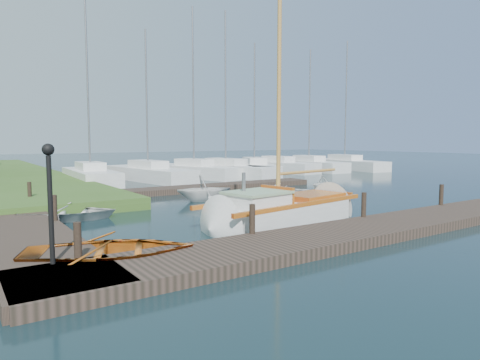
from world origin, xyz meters
TOP-DOWN VIEW (x-y plane):
  - ground at (0.00, 0.00)m, footprint 160.00×160.00m
  - near_dock at (0.00, -6.00)m, footprint 18.00×2.20m
  - left_dock at (-8.00, 2.00)m, footprint 2.20×18.00m
  - far_dock at (2.00, 6.50)m, footprint 14.00×1.60m
  - pontoon at (10.00, 16.00)m, footprint 30.00×1.60m
  - mooring_post_0 at (-7.50, -5.00)m, footprint 0.16×0.16m
  - mooring_post_1 at (-3.00, -5.00)m, footprint 0.16×0.16m
  - mooring_post_2 at (1.50, -5.00)m, footprint 0.16×0.16m
  - mooring_post_3 at (6.00, -5.00)m, footprint 0.16×0.16m
  - mooring_post_4 at (-7.00, 0.00)m, footprint 0.16×0.16m
  - mooring_post_5 at (-7.00, 5.00)m, footprint 0.16×0.16m
  - lamp_post at (-8.00, -5.00)m, footprint 0.24×0.24m
  - sailboat at (-0.26, -3.13)m, footprint 7.37×3.04m
  - dinghy at (-6.71, -4.66)m, footprint 4.53×3.94m
  - tender_a at (-6.26, 1.58)m, footprint 3.85×3.32m
  - tender_b at (-0.04, 2.88)m, footprint 2.97×2.72m
  - tender_c at (3.13, 1.11)m, footprint 4.90×4.25m
  - tender_d at (7.38, 2.63)m, footprint 2.15×1.93m
  - marina_boat_0 at (-2.21, 13.82)m, footprint 2.54×7.68m
  - marina_boat_1 at (1.66, 13.76)m, footprint 3.48×9.28m
  - marina_boat_2 at (5.44, 14.13)m, footprint 4.34×8.46m
  - marina_boat_3 at (7.87, 13.55)m, footprint 3.85×9.81m
  - marina_boat_4 at (10.70, 13.69)m, footprint 5.01×8.20m
  - marina_boat_5 at (14.13, 14.87)m, footprint 3.27×8.01m
  - marina_boat_6 at (17.47, 14.54)m, footprint 2.43×8.33m
  - marina_boat_7 at (21.81, 14.17)m, footprint 3.26×9.84m

SIDE VIEW (x-z plane):
  - ground at x=0.00m, z-range 0.00..0.00m
  - near_dock at x=0.00m, z-range 0.00..0.30m
  - left_dock at x=-8.00m, z-range 0.00..0.30m
  - far_dock at x=2.00m, z-range 0.00..0.30m
  - pontoon at x=10.00m, z-range 0.00..0.30m
  - tender_a at x=-6.26m, z-range 0.00..0.67m
  - sailboat at x=-0.26m, z-range -4.57..5.26m
  - dinghy at x=-6.71m, z-range 0.00..0.78m
  - tender_c at x=3.13m, z-range 0.00..0.85m
  - tender_d at x=7.38m, z-range 0.00..1.01m
  - marina_boat_1 at x=1.66m, z-range -4.55..5.67m
  - marina_boat_4 at x=10.70m, z-range -4.65..5.78m
  - marina_boat_6 at x=17.47m, z-range -4.86..6.00m
  - marina_boat_7 at x=21.81m, z-range -5.46..6.60m
  - marina_boat_3 at x=7.87m, z-range -5.62..6.77m
  - marina_boat_5 at x=14.13m, z-range -5.26..6.41m
  - marina_boat_2 at x=5.44m, z-range -5.63..6.80m
  - marina_boat_0 at x=-2.21m, z-range -5.47..6.63m
  - tender_b at x=-0.04m, z-range 0.00..1.32m
  - mooring_post_0 at x=-7.50m, z-range 0.30..1.10m
  - mooring_post_1 at x=-3.00m, z-range 0.30..1.10m
  - mooring_post_2 at x=1.50m, z-range 0.30..1.10m
  - mooring_post_3 at x=6.00m, z-range 0.30..1.10m
  - mooring_post_4 at x=-7.00m, z-range 0.30..1.10m
  - mooring_post_5 at x=-7.00m, z-range 0.30..1.10m
  - lamp_post at x=-8.00m, z-range 0.65..3.09m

